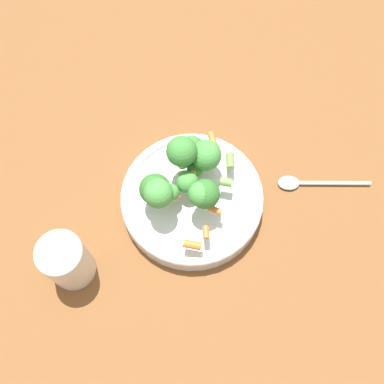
{
  "coord_description": "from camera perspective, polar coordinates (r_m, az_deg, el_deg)",
  "views": [
    {
      "loc": [
        -0.19,
        -0.2,
        0.69
      ],
      "look_at": [
        0.0,
        0.0,
        0.05
      ],
      "focal_mm": 42.0,
      "sensor_mm": 36.0,
      "label": 1
    }
  ],
  "objects": [
    {
      "name": "ground_plane",
      "position": [
        0.74,
        0.0,
        -1.47
      ],
      "size": [
        3.0,
        3.0,
        0.0
      ],
      "primitive_type": "plane",
      "color": "brown"
    },
    {
      "name": "spoon",
      "position": [
        0.77,
        14.33,
        1.12
      ],
      "size": [
        0.12,
        0.12,
        0.01
      ],
      "rotation": [
        0.0,
        0.0,
        8.68
      ],
      "color": "silver",
      "rests_on": "ground_plane"
    },
    {
      "name": "bowl",
      "position": [
        0.72,
        0.0,
        -0.86
      ],
      "size": [
        0.23,
        0.23,
        0.04
      ],
      "color": "silver",
      "rests_on": "ground_plane"
    },
    {
      "name": "pasta_salad",
      "position": [
        0.67,
        -0.85,
        2.02
      ],
      "size": [
        0.17,
        0.15,
        0.09
      ],
      "color": "#8CB766",
      "rests_on": "bowl"
    },
    {
      "name": "cup",
      "position": [
        0.68,
        -15.65,
        -8.4
      ],
      "size": [
        0.07,
        0.07,
        0.1
      ],
      "color": "silver",
      "rests_on": "ground_plane"
    }
  ]
}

